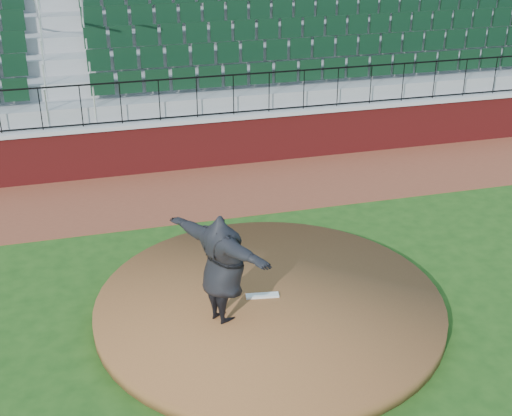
% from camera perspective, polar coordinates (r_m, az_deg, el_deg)
% --- Properties ---
extents(ground, '(90.00, 90.00, 0.00)m').
position_cam_1_polar(ground, '(11.45, 2.00, -9.00)').
color(ground, '#204915').
rests_on(ground, ground).
extents(warning_track, '(34.00, 3.20, 0.01)m').
position_cam_1_polar(warning_track, '(16.06, -3.67, 1.53)').
color(warning_track, brown).
rests_on(warning_track, ground).
extents(field_wall, '(34.00, 0.35, 1.20)m').
position_cam_1_polar(field_wall, '(17.30, -4.83, 5.38)').
color(field_wall, maroon).
rests_on(field_wall, ground).
extents(wall_cap, '(34.00, 0.45, 0.10)m').
position_cam_1_polar(wall_cap, '(17.09, -4.91, 7.43)').
color(wall_cap, '#B7B7B7').
rests_on(wall_cap, field_wall).
extents(wall_railing, '(34.00, 0.05, 1.00)m').
position_cam_1_polar(wall_railing, '(16.93, -4.97, 9.20)').
color(wall_railing, black).
rests_on(wall_railing, wall_cap).
extents(seating_stands, '(34.00, 5.10, 4.60)m').
position_cam_1_polar(seating_stands, '(19.42, -6.57, 12.73)').
color(seating_stands, gray).
rests_on(seating_stands, ground).
extents(concourse_wall, '(34.00, 0.50, 5.50)m').
position_cam_1_polar(concourse_wall, '(22.06, -7.85, 15.34)').
color(concourse_wall, maroon).
rests_on(concourse_wall, ground).
extents(pitchers_mound, '(5.78, 5.78, 0.25)m').
position_cam_1_polar(pitchers_mound, '(11.48, 1.13, -8.14)').
color(pitchers_mound, brown).
rests_on(pitchers_mound, ground).
extents(pitching_rubber, '(0.57, 0.22, 0.04)m').
position_cam_1_polar(pitching_rubber, '(11.46, 0.53, -7.34)').
color(pitching_rubber, white).
rests_on(pitching_rubber, pitchers_mound).
extents(pitcher, '(1.60, 2.27, 1.83)m').
position_cam_1_polar(pitcher, '(10.46, -2.83, -5.10)').
color(pitcher, black).
rests_on(pitcher, pitchers_mound).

